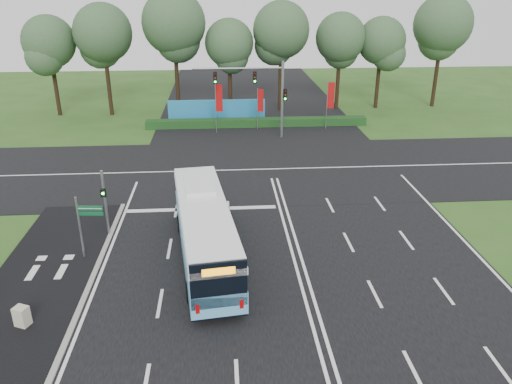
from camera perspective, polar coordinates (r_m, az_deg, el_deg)
The scene contains 16 objects.
ground at distance 27.79m, azimuth 3.89°, elevation -6.05°, with size 120.00×120.00×0.00m, color #2C521B.
road_main at distance 27.78m, azimuth 3.89°, elevation -6.02°, with size 20.00×120.00×0.04m, color black.
road_cross at distance 38.63m, azimuth 1.49°, elevation 2.61°, with size 120.00×14.00×0.05m, color black.
bike_path at distance 26.49m, azimuth -23.41°, elevation -9.61°, with size 5.00×18.00×0.06m, color black.
kerb_strip at distance 25.77m, azimuth -18.32°, elevation -9.67°, with size 0.25×18.00×0.12m, color gray.
city_bus at distance 25.80m, azimuth -5.89°, elevation -4.32°, with size 3.85×11.82×3.33m.
pedestrian_signal at distance 29.06m, azimuth -16.89°, elevation -0.98°, with size 0.35×0.44×3.94m.
street_sign at distance 26.95m, azimuth -18.97°, elevation -3.00°, with size 1.35×0.21×3.48m.
utility_cabinet at distance 23.70m, azimuth -25.18°, elevation -12.78°, with size 0.56×0.47×0.94m, color beige.
banner_flag_left at distance 47.56m, azimuth -4.35°, elevation 10.31°, with size 0.68×0.25×4.76m.
banner_flag_mid at distance 48.68m, azimuth 0.44°, elevation 10.17°, with size 0.58×0.23×4.08m.
banner_flag_right at distance 49.40m, azimuth 8.43°, elevation 10.55°, with size 0.69×0.15×4.68m.
traffic_light_gantry at distance 45.57m, azimuth 0.76°, elevation 11.83°, with size 8.41×0.28×7.00m.
hedge at distance 50.40m, azimuth 0.11°, elevation 7.94°, with size 22.00×1.20×0.80m, color #183B15.
blue_hoarding at distance 52.52m, azimuth -4.51°, elevation 9.28°, with size 10.00×0.30×2.20m, color teal.
eucalyptus_row at distance 55.60m, azimuth -0.18°, elevation 17.79°, with size 48.03×7.63×12.81m.
Camera 1 is at (-3.63, -24.05, 13.45)m, focal length 35.00 mm.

